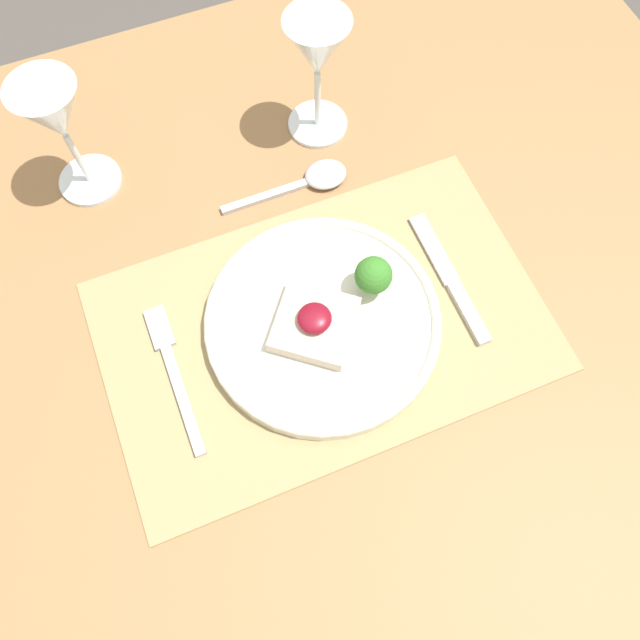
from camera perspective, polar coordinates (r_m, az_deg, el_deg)
ground_plane at (r=1.44m, az=0.13°, el=-12.25°), size 8.00×8.00×0.00m
dining_table at (r=0.80m, az=0.23°, el=-3.16°), size 1.22×1.07×0.75m
placemat at (r=0.71m, az=0.26°, el=-0.53°), size 0.50×0.32×0.00m
dinner_plate at (r=0.70m, az=0.14°, el=-0.13°), size 0.27×0.27×0.07m
fork at (r=0.71m, az=-13.32°, el=-4.23°), size 0.02×0.18×0.01m
knife at (r=0.75m, az=12.14°, el=3.08°), size 0.02×0.18×0.01m
spoon at (r=0.81m, az=-0.44°, el=12.84°), size 0.17×0.05×0.02m
wine_glass_near at (r=0.78m, az=-0.25°, el=23.08°), size 0.08×0.08×0.17m
wine_glass_far at (r=0.78m, az=-22.95°, el=16.55°), size 0.08×0.08×0.16m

